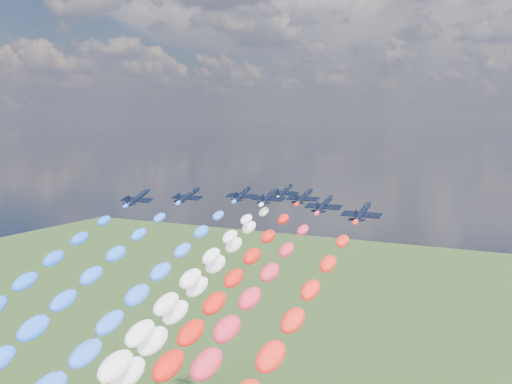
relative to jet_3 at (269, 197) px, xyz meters
The scene contains 13 objects.
jet_0 35.45m from the jet_3, 149.10° to the right, with size 9.10×12.20×2.69m, color black, non-canonical shape.
jet_1 22.58m from the jet_3, 159.98° to the right, with size 9.10×12.20×2.69m, color black, non-canonical shape.
trail_1 75.79m from the jet_3, 107.18° to the right, with size 5.95×117.77×51.57m, color #2165FF, non-canonical shape.
jet_2 9.72m from the jet_3, 166.52° to the left, with size 9.10×12.20×2.69m, color black, non-canonical shape.
trail_2 64.13m from the jet_3, 99.16° to the right, with size 5.95×117.77×51.57m, color blue, non-canonical shape.
jet_3 is the anchor object (origin of this frame).
trail_3 65.53m from the jet_3, 90.00° to the right, with size 5.95×117.77×51.57m, color white, non-canonical shape.
jet_4 13.95m from the jet_3, 97.47° to the left, with size 9.10×12.20×2.69m, color black, non-canonical shape.
trail_4 52.96m from the jet_3, 92.21° to the right, with size 5.95×117.77×51.57m, color white, non-canonical shape.
jet_5 9.39m from the jet_3, 28.84° to the left, with size 9.10×12.20×2.69m, color black, non-canonical shape.
trail_5 61.89m from the jet_3, 81.69° to the right, with size 5.95×117.77×51.57m, color red, non-canonical shape.
jet_6 20.20m from the jet_3, 22.15° to the right, with size 9.10×12.20×2.69m, color black, non-canonical shape.
jet_7 34.90m from the jet_3, 27.23° to the right, with size 9.10×12.20×2.69m, color black, non-canonical shape.
Camera 1 is at (72.69, -138.61, 109.33)m, focal length 43.22 mm.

